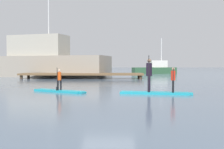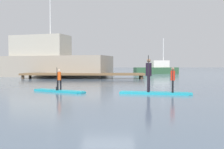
% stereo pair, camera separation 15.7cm
% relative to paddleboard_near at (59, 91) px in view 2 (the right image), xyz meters
% --- Properties ---
extents(ground_plane, '(240.00, 240.00, 0.00)m').
position_rel_paddleboard_near_xyz_m(ground_plane, '(2.49, -0.70, -0.05)').
color(ground_plane, slate).
extents(paddleboard_near, '(2.87, 1.90, 0.10)m').
position_rel_paddleboard_near_xyz_m(paddleboard_near, '(0.00, 0.00, 0.00)').
color(paddleboard_near, '#1E9EB2').
rests_on(paddleboard_near, ground).
extents(paddler_child_solo, '(0.25, 0.34, 1.12)m').
position_rel_paddleboard_near_xyz_m(paddler_child_solo, '(-0.01, -0.01, 0.63)').
color(paddler_child_solo, black).
rests_on(paddler_child_solo, paddleboard_near).
extents(paddleboard_far, '(3.37, 1.17, 0.10)m').
position_rel_paddleboard_near_xyz_m(paddleboard_far, '(4.70, -0.76, 0.00)').
color(paddleboard_far, '#1E9EB2').
rests_on(paddleboard_far, ground).
extents(paddler_adult, '(0.32, 0.49, 1.70)m').
position_rel_paddleboard_near_xyz_m(paddler_adult, '(4.39, -0.71, 0.94)').
color(paddler_adult, black).
rests_on(paddler_adult, paddleboard_far).
extents(paddler_child_front, '(0.23, 0.40, 1.15)m').
position_rel_paddleboard_near_xyz_m(paddler_child_front, '(5.48, -0.90, 0.70)').
color(paddler_child_front, black).
rests_on(paddler_child_front, paddleboard_far).
extents(fishing_boat_white_large, '(16.02, 8.15, 13.72)m').
position_rel_paddleboard_near_xyz_m(fishing_boat_white_large, '(-5.95, 17.30, 1.63)').
color(fishing_boat_white_large, '#9E9384').
rests_on(fishing_boat_white_large, ground).
extents(fishing_boat_green_midground, '(5.48, 2.53, 4.90)m').
position_rel_paddleboard_near_xyz_m(fishing_boat_green_midground, '(-14.67, 30.67, 0.70)').
color(fishing_boat_green_midground, '#9E9384').
rests_on(fishing_boat_green_midground, ground).
extents(motor_boat_small_navy, '(6.72, 3.23, 5.27)m').
position_rel_paddleboard_near_xyz_m(motor_boat_small_navy, '(8.26, 27.07, 0.68)').
color(motor_boat_small_navy, '#2D5638').
rests_on(motor_boat_small_navy, ground).
extents(floating_dock, '(12.02, 2.67, 0.53)m').
position_rel_paddleboard_near_xyz_m(floating_dock, '(-0.72, 13.44, 0.38)').
color(floating_dock, brown).
rests_on(floating_dock, ground).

